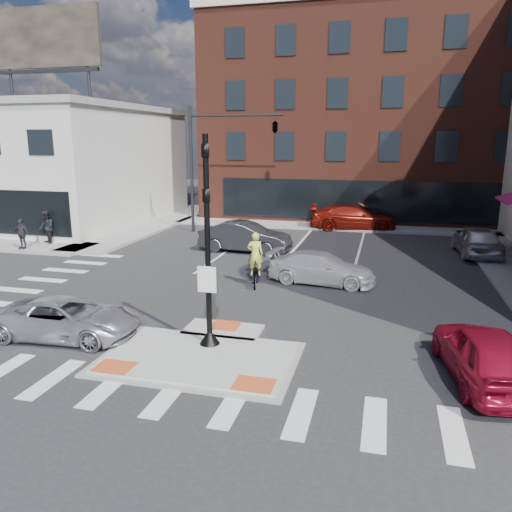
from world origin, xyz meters
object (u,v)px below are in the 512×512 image
(bg_car_dark, at_px, (245,237))
(bg_car_silver, at_px, (477,241))
(pedestrian_a, at_px, (46,227))
(bg_car_red, at_px, (353,217))
(cyclist, at_px, (255,268))
(red_sedan, at_px, (485,354))
(pedestrian_b, at_px, (21,234))
(white_pickup, at_px, (322,268))
(silver_suv, at_px, (66,318))

(bg_car_dark, bearing_deg, bg_car_silver, -75.90)
(bg_car_dark, height_order, pedestrian_a, pedestrian_a)
(bg_car_red, xyz_separation_m, cyclist, (-2.98, -14.64, -0.06))
(bg_car_dark, xyz_separation_m, bg_car_red, (5.16, 8.46, 0.01))
(red_sedan, xyz_separation_m, bg_car_dark, (-9.87, 12.87, 0.07))
(red_sedan, height_order, pedestrian_a, pedestrian_a)
(pedestrian_b, bearing_deg, red_sedan, -20.15)
(white_pickup, height_order, cyclist, cyclist)
(bg_car_dark, distance_m, cyclist, 6.55)
(bg_car_silver, relative_size, bg_car_red, 0.83)
(silver_suv, height_order, pedestrian_a, pedestrian_a)
(bg_car_dark, bearing_deg, cyclist, -156.52)
(pedestrian_b, bearing_deg, pedestrian_a, 79.86)
(red_sedan, xyz_separation_m, pedestrian_a, (-21.21, 11.39, 0.35))
(silver_suv, relative_size, pedestrian_a, 2.37)
(pedestrian_a, bearing_deg, cyclist, 17.64)
(bg_car_dark, bearing_deg, white_pickup, -132.55)
(bg_car_red, bearing_deg, bg_car_dark, 141.49)
(bg_car_silver, relative_size, pedestrian_a, 2.52)
(red_sedan, distance_m, pedestrian_a, 24.08)
(pedestrian_a, bearing_deg, silver_suv, -14.20)
(bg_car_silver, distance_m, bg_car_red, 9.32)
(red_sedan, bearing_deg, cyclist, -50.03)
(pedestrian_a, bearing_deg, bg_car_silver, 45.59)
(bg_car_silver, distance_m, pedestrian_b, 24.30)
(red_sedan, bearing_deg, bg_car_red, -86.56)
(bg_car_silver, height_order, pedestrian_a, pedestrian_a)
(bg_car_silver, bearing_deg, red_sedan, 78.85)
(bg_car_silver, height_order, cyclist, cyclist)
(red_sedan, xyz_separation_m, cyclist, (-7.70, 6.69, 0.02))
(pedestrian_a, xyz_separation_m, pedestrian_b, (-0.40, -1.56, -0.12))
(bg_car_silver, relative_size, pedestrian_b, 2.88)
(white_pickup, relative_size, bg_car_dark, 0.92)
(pedestrian_b, bearing_deg, bg_car_silver, 16.58)
(white_pickup, relative_size, bg_car_silver, 0.96)
(silver_suv, relative_size, pedestrian_b, 2.70)
(pedestrian_a, bearing_deg, white_pickup, 24.26)
(silver_suv, distance_m, bg_car_dark, 13.17)
(bg_car_silver, xyz_separation_m, bg_car_red, (-6.84, 6.34, 0.02))
(white_pickup, height_order, bg_car_silver, bg_car_silver)
(silver_suv, relative_size, white_pickup, 0.98)
(bg_car_silver, bearing_deg, bg_car_dark, 6.95)
(pedestrian_a, height_order, pedestrian_b, pedestrian_a)
(white_pickup, distance_m, cyclist, 2.84)
(bg_car_dark, relative_size, pedestrian_a, 2.62)
(silver_suv, height_order, white_pickup, white_pickup)
(red_sedan, distance_m, white_pickup, 9.31)
(bg_car_dark, bearing_deg, silver_suv, 175.33)
(cyclist, bearing_deg, silver_suv, 45.87)
(white_pickup, xyz_separation_m, cyclist, (-2.62, -1.11, 0.10))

